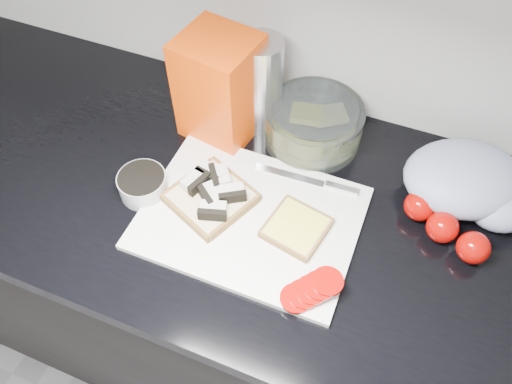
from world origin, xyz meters
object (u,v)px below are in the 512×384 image
cutting_board (250,218)px  bread_bag (220,88)px  steel_canister (261,85)px  glass_bowl (313,125)px

cutting_board → bread_bag: bread_bag is taller
steel_canister → cutting_board: bearing=-72.9°
glass_bowl → steel_canister: bearing=177.1°
bread_bag → glass_bowl: bearing=21.7°
glass_bowl → bread_bag: (-0.19, -0.04, 0.07)m
steel_canister → bread_bag: bearing=-146.5°
cutting_board → bread_bag: bearing=126.1°
cutting_board → glass_bowl: (0.04, 0.24, 0.04)m
bread_bag → steel_canister: bearing=43.1°
glass_bowl → cutting_board: bearing=-100.0°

